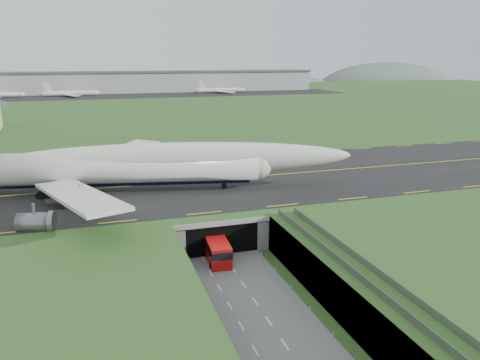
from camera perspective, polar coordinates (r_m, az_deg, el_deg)
name	(u,v)px	position (r m, az deg, el deg)	size (l,w,h in m)	color
ground	(237,277)	(70.17, -0.35, -11.69)	(900.00, 900.00, 0.00)	#315B24
airfield_deck	(237,258)	(68.89, -0.35, -9.46)	(800.00, 800.00, 6.00)	gray
trench_road	(254,300)	(63.82, 1.71, -14.46)	(12.00, 75.00, 0.20)	slate
taxiway	(190,182)	(98.15, -6.06, -0.20)	(800.00, 44.00, 0.18)	black
tunnel_portal	(209,219)	(83.75, -3.74, -4.76)	(17.00, 22.30, 6.00)	gray
guideway	(380,293)	(56.73, 16.65, -13.09)	(3.00, 53.00, 7.05)	#A8A8A3
jumbo_jet	(120,166)	(91.77, -14.37, 1.67)	(89.58, 57.71, 19.49)	silver
shuttle_tram	(217,250)	(74.40, -2.80, -8.50)	(3.85, 8.81, 3.48)	red
cargo_terminal	(116,82)	(360.36, -14.89, 11.48)	(320.00, 67.00, 15.60)	#B2B2B2
distant_hills	(174,93)	(498.27, -8.05, 10.50)	(700.00, 91.00, 60.00)	slate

